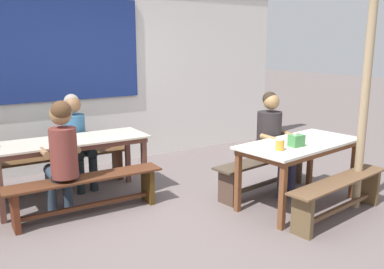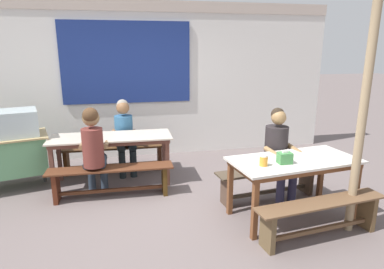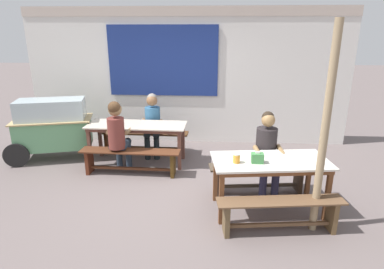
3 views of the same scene
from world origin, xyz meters
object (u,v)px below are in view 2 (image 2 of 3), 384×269
Objects in this scene: dining_table_far at (111,141)px; condiment_jar at (264,161)px; bench_far_front at (111,178)px; person_right_near_table at (278,150)px; bench_far_back at (114,154)px; bench_near_front at (321,215)px; person_center_facing at (124,132)px; dining_table_near at (294,165)px; wooden_support_post at (362,123)px; tissue_box at (285,158)px; bench_near_back at (268,179)px; person_left_back_turned at (93,146)px.

dining_table_far is 14.49× the size of condiment_jar.
bench_far_front is 2.35m from person_right_near_table.
bench_far_back is 14.26× the size of condiment_jar.
condiment_jar reaches higher than bench_near_front.
condiment_jar is (1.75, -1.18, 0.53)m from bench_far_front.
bench_far_front and bench_near_front have the same top height.
person_center_facing reaches higher than dining_table_far.
person_center_facing is 2.55m from person_right_near_table.
bench_far_front is at bearing 165.94° from person_right_near_table.
person_right_near_table reaches higher than person_center_facing.
dining_table_near is 0.48m from person_right_near_table.
tissue_box is at bearing 155.95° from wooden_support_post.
dining_table_far is 1.12× the size of dining_table_near.
person_right_near_table is 0.64m from tissue_box.
dining_table_far is 2.41m from bench_near_back.
person_center_facing is (0.22, 0.99, 0.41)m from bench_far_front.
wooden_support_post is (0.52, -0.43, 0.60)m from dining_table_near.
person_left_back_turned reaches higher than bench_far_back.
bench_far_front is at bearing -102.32° from person_center_facing.
bench_near_back is 2.48m from person_left_back_turned.
wooden_support_post is (2.51, -2.47, 0.57)m from person_center_facing.
bench_near_back is (-0.07, 0.53, -0.39)m from dining_table_near.
wooden_support_post is (0.45, 0.10, 1.00)m from bench_near_front.
bench_far_front is 10.98× the size of tissue_box.
person_center_facing is at bearing 134.44° from dining_table_near.
person_center_facing reaches higher than bench_near_front.
tissue_box is (-0.26, 0.42, 0.55)m from bench_near_front.
bench_near_front is 3.32m from person_center_facing.
person_right_near_table is (2.22, -1.63, 0.42)m from bench_far_back.
person_center_facing reaches higher than bench_far_back.
person_left_back_turned is at bearing 151.20° from tissue_box.
person_left_back_turned is 0.51× the size of wooden_support_post.
dining_table_far is 1.02× the size of bench_far_back.
bench_far_front is 13.72× the size of condiment_jar.
person_right_near_table is at bearing 86.77° from dining_table_near.
person_right_near_table reaches higher than tissue_box.
bench_near_back is at bearing 97.27° from bench_near_front.
person_left_back_turned reaches higher than bench_near_back.
dining_table_near is 0.51m from condiment_jar.
dining_table_near is 0.27m from tissue_box.
bench_far_front is at bearing 166.60° from bench_near_back.
person_center_facing is at bearing 64.71° from person_left_back_turned.
bench_near_back is at bearing -13.40° from bench_far_front.
bench_far_back is at bearing 127.47° from condiment_jar.
dining_table_near is 2.48m from bench_far_front.
tissue_box is at bearing -50.00° from person_center_facing.
wooden_support_post reaches higher than condiment_jar.
dining_table_far is at bearing 137.10° from bench_near_front.
bench_far_back is at bearing 130.51° from bench_near_front.
bench_near_back is at bearing 152.14° from person_right_near_table.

